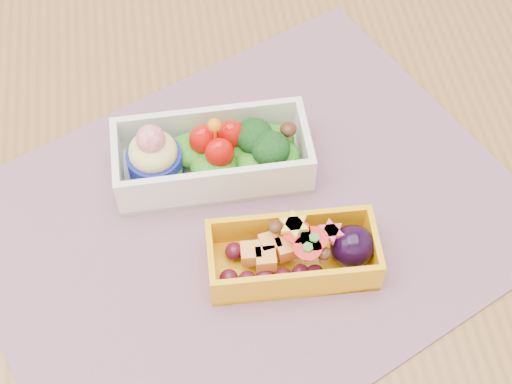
{
  "coord_description": "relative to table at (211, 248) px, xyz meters",
  "views": [
    {
      "loc": [
        -0.01,
        -0.4,
        1.34
      ],
      "look_at": [
        0.04,
        -0.03,
        0.79
      ],
      "focal_mm": 52.71,
      "sensor_mm": 36.0,
      "label": 1
    }
  ],
  "objects": [
    {
      "name": "bento_yellow",
      "position": [
        0.07,
        -0.09,
        0.12
      ],
      "size": [
        0.15,
        0.07,
        0.05
      ],
      "rotation": [
        0.0,
        0.0,
        -0.05
      ],
      "color": "#F2A80C",
      "rests_on": "placemat"
    },
    {
      "name": "placemat",
      "position": [
        0.04,
        -0.04,
        0.1
      ],
      "size": [
        0.59,
        0.53,
        0.0
      ],
      "primitive_type": "cube",
      "rotation": [
        0.0,
        0.0,
        0.43
      ],
      "color": "gray",
      "rests_on": "table"
    },
    {
      "name": "bento_white",
      "position": [
        0.01,
        0.02,
        0.13
      ],
      "size": [
        0.18,
        0.08,
        0.07
      ],
      "rotation": [
        0.0,
        0.0,
        -0.01
      ],
      "color": "white",
      "rests_on": "placemat"
    },
    {
      "name": "table",
      "position": [
        0.0,
        0.0,
        0.0
      ],
      "size": [
        1.2,
        0.8,
        0.75
      ],
      "color": "brown",
      "rests_on": "ground"
    }
  ]
}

